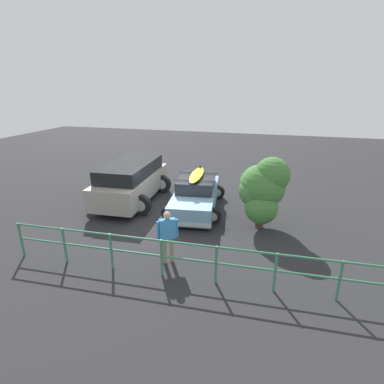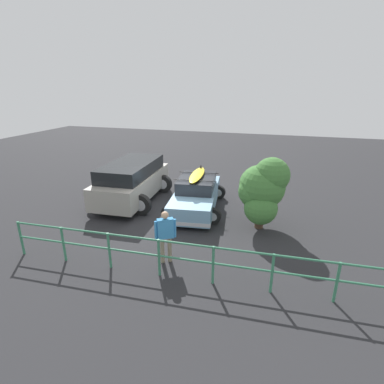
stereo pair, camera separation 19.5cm
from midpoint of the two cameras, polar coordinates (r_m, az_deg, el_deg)
ground_plane at (r=12.23m, az=-3.67°, el=-4.05°), size 44.00×44.00×0.02m
sedan_car at (r=12.43m, az=0.31°, el=-0.41°), size 2.60×4.46×1.61m
suv_car at (r=13.46m, az=-11.88°, el=2.08°), size 2.91×4.82×1.77m
person_bystander at (r=8.61m, az=-5.33°, el=-7.69°), size 0.54×0.40×1.61m
railing_fence at (r=7.98m, az=-1.43°, el=-12.02°), size 10.38×0.48×1.10m
bush_near_left at (r=10.82m, az=12.66°, el=0.47°), size 1.75×2.03×2.62m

